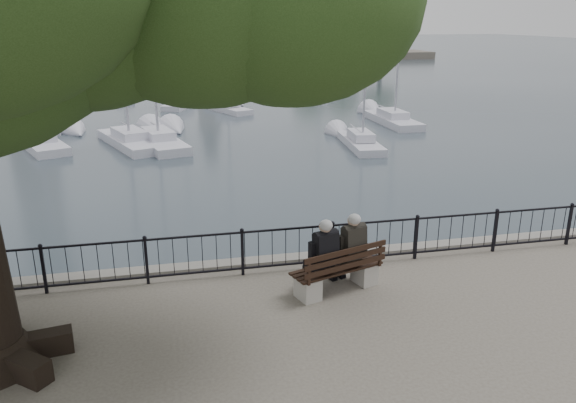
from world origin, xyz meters
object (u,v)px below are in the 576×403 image
object	(u,v)px
person_left	(321,259)
person_right	(348,252)
bench	(338,275)
lion_monument	(207,62)

from	to	relation	value
person_left	person_right	bearing A→B (deg)	18.14
bench	person_right	world-z (taller)	person_right
person_left	lion_monument	size ratio (longest dim) A/B	0.19
bench	person_right	distance (m)	0.51
bench	lion_monument	xyz separation A→B (m)	(1.21, 48.61, 0.73)
person_left	lion_monument	world-z (taller)	lion_monument
person_right	lion_monument	xyz separation A→B (m)	(0.95, 48.41, 0.34)
person_left	lion_monument	bearing A→B (deg)	88.12
person_left	lion_monument	xyz separation A→B (m)	(1.59, 48.62, 0.34)
lion_monument	person_left	bearing A→B (deg)	-91.88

